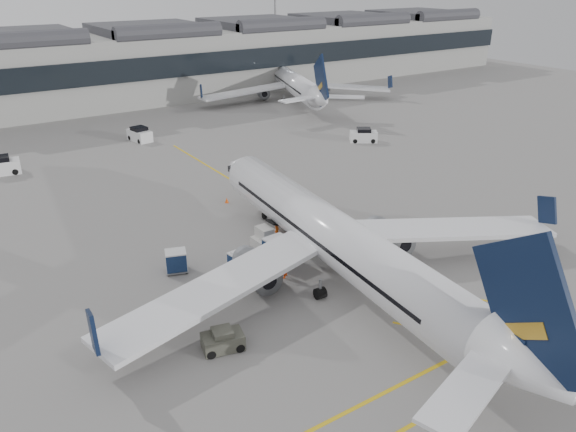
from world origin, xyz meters
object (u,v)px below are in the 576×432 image
baggage_cart_a (277,250)px  ramp_agent_a (277,231)px  airliner_main (338,240)px  pushback_tug (223,340)px  ramp_agent_b (283,266)px  belt_loader (276,236)px

baggage_cart_a → ramp_agent_a: size_ratio=1.15×
airliner_main → baggage_cart_a: airliner_main is taller
baggage_cart_a → pushback_tug: (-8.61, -7.46, -0.48)m
baggage_cart_a → ramp_agent_b: baggage_cart_a is taller
baggage_cart_a → belt_loader: bearing=54.4°
airliner_main → baggage_cart_a: size_ratio=19.41×
ramp_agent_a → ramp_agent_b: 6.21m
airliner_main → pushback_tug: bearing=-159.5°
airliner_main → belt_loader: (-0.55, 7.48, -2.48)m
ramp_agent_a → airliner_main: bearing=-137.2°
ramp_agent_a → ramp_agent_b: size_ratio=0.95×
airliner_main → pushback_tug: size_ratio=14.68×
pushback_tug → baggage_cart_a: bearing=53.7°
ramp_agent_a → ramp_agent_b: ramp_agent_b is taller
belt_loader → pushback_tug: 14.69m
baggage_cart_a → ramp_agent_b: (-0.92, -2.25, -0.15)m
airliner_main → ramp_agent_a: bearing=97.6°
baggage_cart_a → pushback_tug: 11.40m
airliner_main → pushback_tug: airliner_main is taller
ramp_agent_a → pushback_tug: 15.08m
belt_loader → baggage_cart_a: (-1.77, -2.94, 0.46)m
ramp_agent_b → pushback_tug: bearing=-5.0°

